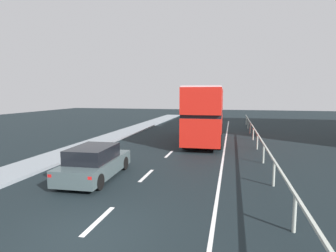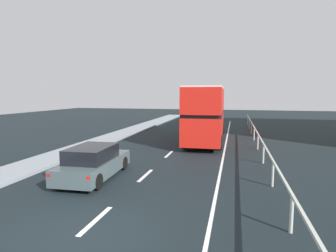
% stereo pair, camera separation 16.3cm
% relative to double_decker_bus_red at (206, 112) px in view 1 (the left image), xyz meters
% --- Properties ---
extents(ground_plane, '(74.01, 120.00, 0.10)m').
position_rel_double_decker_bus_red_xyz_m(ground_plane, '(-1.69, -15.61, -2.30)').
color(ground_plane, black).
extents(lane_paint_markings, '(3.42, 46.00, 0.01)m').
position_rel_double_decker_bus_red_xyz_m(lane_paint_markings, '(0.41, -7.07, -2.25)').
color(lane_paint_markings, silver).
rests_on(lane_paint_markings, ground).
extents(bridge_side_railing, '(0.10, 42.00, 1.07)m').
position_rel_double_decker_bus_red_xyz_m(bridge_side_railing, '(3.72, -6.61, -1.38)').
color(bridge_side_railing, '#B2BAAF').
rests_on(bridge_side_railing, ground).
extents(double_decker_bus_red, '(2.83, 10.32, 4.20)m').
position_rel_double_decker_bus_red_xyz_m(double_decker_bus_red, '(0.00, 0.00, 0.00)').
color(double_decker_bus_red, red).
rests_on(double_decker_bus_red, ground).
extents(hatchback_car_near, '(2.01, 4.42, 1.44)m').
position_rel_double_decker_bus_red_xyz_m(hatchback_car_near, '(-3.78, -11.06, -1.57)').
color(hatchback_car_near, '#425255').
rests_on(hatchback_car_near, ground).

